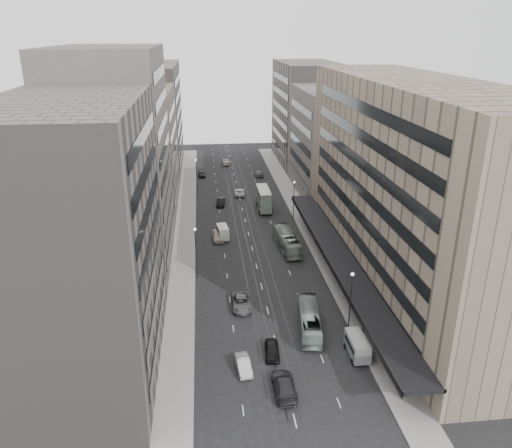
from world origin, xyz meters
name	(u,v)px	position (x,y,z in m)	size (l,w,h in m)	color
ground	(268,314)	(0.00, 0.00, 0.00)	(220.00, 220.00, 0.00)	black
sidewalk_right	(302,215)	(12.00, 37.50, 0.07)	(4.00, 125.00, 0.15)	gray
sidewalk_left	(186,220)	(-12.00, 37.50, 0.07)	(4.00, 125.00, 0.15)	gray
department_store	(409,187)	(21.45, 8.00, 14.95)	(19.20, 60.00, 30.00)	gray
building_right_mid	(332,143)	(21.50, 52.00, 12.00)	(15.00, 28.00, 24.00)	#524D47
building_right_far	(306,114)	(21.50, 82.00, 14.00)	(15.00, 32.00, 28.00)	#605A56
building_left_a	(79,243)	(-21.50, -8.00, 15.00)	(15.00, 28.00, 30.00)	#605A56
building_left_b	(116,162)	(-21.50, 19.00, 17.00)	(15.00, 26.00, 34.00)	#524D47
building_left_c	(138,152)	(-21.50, 46.00, 12.50)	(15.00, 28.00, 25.00)	#726358
building_left_d	(151,118)	(-21.50, 79.00, 14.00)	(15.00, 38.00, 28.00)	#605A56
lamp_right_near	(351,295)	(9.70, -5.00, 5.20)	(0.44, 0.44, 8.32)	#262628
lamp_right_far	(294,196)	(9.70, 35.00, 5.20)	(0.44, 0.44, 8.32)	#262628
lamp_left_near	(196,247)	(-9.70, 12.00, 5.20)	(0.44, 0.44, 8.32)	#262628
lamp_left_far	(196,172)	(-9.70, 55.00, 5.20)	(0.44, 0.44, 8.32)	#262628
bus_near	(309,320)	(4.70, -4.30, 1.45)	(2.44, 10.42, 2.90)	gray
bus_far	(287,241)	(6.03, 21.11, 1.60)	(2.68, 11.47, 3.20)	gray
double_decker	(264,199)	(4.51, 42.11, 2.52)	(2.65, 8.53, 4.66)	slate
vw_microbus	(357,346)	(9.20, -10.33, 1.41)	(2.17, 4.70, 2.54)	slate
panel_van	(223,232)	(-4.95, 26.97, 1.38)	(2.34, 4.17, 2.51)	#BBB8A9
sedan_0	(272,350)	(-0.79, -9.16, 0.72)	(1.70, 4.22, 1.44)	black
sedan_1	(243,365)	(-4.40, -11.52, 0.70)	(1.47, 4.22, 1.39)	beige
sedan_2	(241,303)	(-3.53, 2.18, 0.77)	(2.56, 5.55, 1.54)	#58575A
sedan_3	(284,385)	(-0.40, -15.62, 0.83)	(2.33, 5.73, 1.66)	#252527
sedan_4	(218,236)	(-5.87, 26.58, 0.85)	(2.01, 4.99, 1.70)	beige
sedan_5	(221,202)	(-4.50, 45.99, 0.77)	(1.64, 4.69, 1.55)	black
sedan_6	(240,192)	(0.22, 52.93, 0.72)	(2.38, 5.17, 1.44)	silver
sedan_7	(259,173)	(6.45, 68.73, 0.73)	(2.04, 5.01, 1.45)	#5E5E60
sedan_8	(202,174)	(-8.50, 69.77, 0.74)	(1.75, 4.34, 1.48)	#242426
sedan_9	(225,162)	(-1.67, 81.46, 0.80)	(1.69, 4.84, 1.59)	gray
pedestrian	(363,330)	(11.01, -6.77, 1.06)	(0.66, 0.44, 1.82)	black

